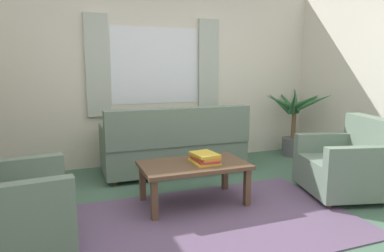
% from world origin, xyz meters
% --- Properties ---
extents(ground_plane, '(6.24, 6.24, 0.00)m').
position_xyz_m(ground_plane, '(0.00, 0.00, 0.00)').
color(ground_plane, '#476B56').
extents(wall_back, '(5.32, 0.12, 2.60)m').
position_xyz_m(wall_back, '(0.00, 2.26, 1.30)').
color(wall_back, silver).
rests_on(wall_back, ground_plane).
extents(window_with_curtains, '(1.98, 0.07, 1.40)m').
position_xyz_m(window_with_curtains, '(0.00, 2.18, 1.45)').
color(window_with_curtains, white).
extents(area_rug, '(2.60, 1.67, 0.01)m').
position_xyz_m(area_rug, '(0.00, 0.00, 0.01)').
color(area_rug, '#604C6B').
rests_on(area_rug, ground_plane).
extents(couch, '(1.90, 0.82, 0.92)m').
position_xyz_m(couch, '(0.09, 1.58, 0.37)').
color(couch, slate).
rests_on(couch, ground_plane).
extents(armchair_left, '(0.91, 0.92, 0.88)m').
position_xyz_m(armchair_left, '(-1.74, 0.12, 0.35)').
color(armchair_left, slate).
rests_on(armchair_left, ground_plane).
extents(armchair_right, '(1.00, 1.01, 0.88)m').
position_xyz_m(armchair_right, '(1.66, 0.11, 0.35)').
color(armchair_right, slate).
rests_on(armchair_right, ground_plane).
extents(coffee_table, '(1.10, 0.64, 0.44)m').
position_xyz_m(coffee_table, '(-0.05, 0.47, 0.38)').
color(coffee_table, brown).
rests_on(coffee_table, ground_plane).
extents(book_stack_on_table, '(0.26, 0.35, 0.10)m').
position_xyz_m(book_stack_on_table, '(0.06, 0.45, 0.49)').
color(book_stack_on_table, gold).
rests_on(book_stack_on_table, coffee_table).
extents(potted_plant, '(1.11, 1.22, 1.15)m').
position_xyz_m(potted_plant, '(2.18, 1.78, 0.58)').
color(potted_plant, '#56565B').
rests_on(potted_plant, ground_plane).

